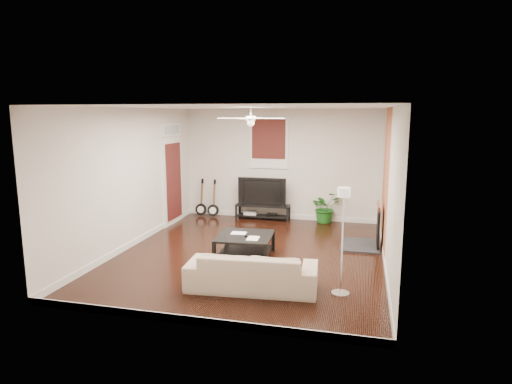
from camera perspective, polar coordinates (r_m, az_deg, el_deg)
room at (r=8.26m, az=-0.66°, el=1.23°), size 5.01×6.01×2.81m
brick_accent at (r=9.01m, az=16.51°, el=1.55°), size 0.02×2.20×2.80m
fireplace at (r=9.18m, az=14.42°, el=-4.18°), size 0.80×1.10×0.92m
window_back at (r=11.15m, az=1.66°, el=6.41°), size 1.00×0.06×1.30m
door_left at (r=10.88m, az=-10.77°, el=2.43°), size 0.08×1.00×2.50m
tv_stand at (r=11.24m, az=0.88°, el=-2.62°), size 1.37×0.37×0.38m
tv at (r=11.15m, az=0.91°, el=0.15°), size 1.23×0.16×0.71m
coffee_table at (r=8.36m, az=-1.44°, el=-7.04°), size 1.08×1.08×0.43m
sofa at (r=6.88m, az=-0.52°, el=-10.18°), size 2.07×0.95×0.59m
floor_lamp at (r=6.63m, az=11.15°, el=-6.38°), size 0.29×0.29×1.64m
potted_plant at (r=11.00m, az=8.98°, el=-1.96°), size 0.94×0.93×0.79m
guitar_left at (r=11.63m, az=-7.21°, el=-0.74°), size 0.31×0.22×0.99m
guitar_right at (r=11.48m, az=-5.63°, el=-0.85°), size 0.33×0.25×0.99m
ceiling_fan at (r=8.16m, az=-0.68°, el=9.57°), size 1.24×1.24×0.32m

